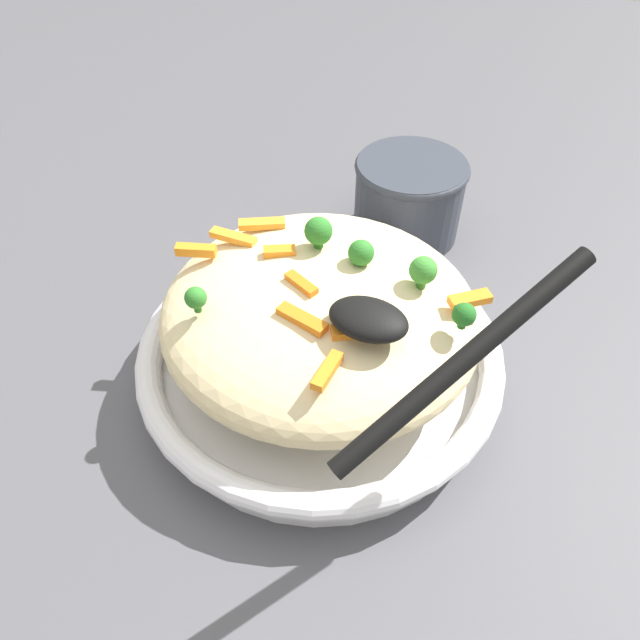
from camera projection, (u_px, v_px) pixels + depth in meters
The scene contains 19 objects.
ground_plane at pixel (320, 376), 0.52m from camera, with size 2.40×2.40×0.00m, color #4C4C51.
serving_bowl at pixel (320, 357), 0.51m from camera, with size 0.31×0.31×0.05m.
pasta_mound at pixel (320, 313), 0.47m from camera, with size 0.25×0.25×0.08m, color beige.
carrot_piece_0 at pixel (470, 299), 0.43m from camera, with size 0.03×0.01×0.01m, color orange.
carrot_piece_1 at pixel (233, 237), 0.48m from camera, with size 0.04×0.01×0.01m, color orange.
carrot_piece_2 at pixel (302, 319), 0.41m from camera, with size 0.04×0.01×0.01m, color orange.
carrot_piece_3 at pixel (327, 371), 0.38m from camera, with size 0.03×0.01×0.01m, color orange.
carrot_piece_4 at pixel (196, 250), 0.47m from camera, with size 0.03×0.01×0.01m, color orange.
carrot_piece_5 at pixel (301, 284), 0.43m from camera, with size 0.03×0.01×0.01m, color orange.
carrot_piece_6 at pixel (279, 252), 0.46m from camera, with size 0.03×0.01×0.01m, color orange.
carrot_piece_7 at pixel (360, 331), 0.40m from camera, with size 0.04×0.01×0.01m, color orange.
carrot_piece_8 at pixel (262, 224), 0.49m from camera, with size 0.04×0.01×0.01m, color orange.
broccoli_floret_0 at pixel (361, 253), 0.45m from camera, with size 0.02×0.02×0.02m.
broccoli_floret_1 at pixel (423, 271), 0.43m from camera, with size 0.02×0.02×0.03m.
broccoli_floret_2 at pixel (196, 298), 0.42m from camera, with size 0.02×0.02×0.02m.
broccoli_floret_3 at pixel (318, 231), 0.46m from camera, with size 0.02×0.02×0.03m.
broccoli_floret_4 at pixel (462, 320), 0.40m from camera, with size 0.02×0.02×0.02m.
serving_spoon at pixel (401, 334), 0.37m from camera, with size 0.15×0.15×0.09m.
companion_bowl at pixel (405, 195), 0.64m from camera, with size 0.12×0.12×0.09m.
Camera 1 is at (0.14, -0.30, 0.41)m, focal length 33.01 mm.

